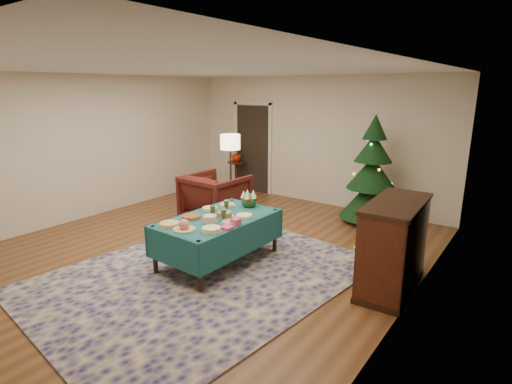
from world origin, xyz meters
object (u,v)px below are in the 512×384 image
Objects in this scene: floor_lamp at (230,147)px; potted_plant at (236,157)px; gift_box at (236,222)px; piano at (393,247)px; armchair at (216,196)px; buffet_table at (218,227)px; side_table at (237,177)px; christmas_tree at (372,175)px.

potted_plant is at bearing 125.17° from floor_lamp.
gift_box is 2.02m from piano.
armchair reaches higher than potted_plant.
buffet_table is at bearing -54.89° from floor_lamp.
floor_lamp is at bearing -54.83° from side_table.
side_table is at bearing 180.00° from potted_plant.
piano is at bearing -29.62° from potted_plant.
floor_lamp is 3.87× the size of potted_plant.
gift_box is 2.12m from armchair.
gift_box is 0.05× the size of christmas_tree.
christmas_tree is (1.08, 3.03, 0.35)m from buffet_table.
piano is at bearing 172.58° from armchair.
potted_plant is at bearing 0.00° from side_table.
potted_plant reaches higher than buffet_table.
piano is (3.59, -1.20, -0.79)m from floor_lamp.
floor_lamp is 2.14× the size of side_table.
gift_box is at bearing -156.24° from piano.
potted_plant is (-2.74, 3.41, 0.12)m from gift_box.
floor_lamp reaches higher than side_table.
side_table reaches higher than buffet_table.
piano is at bearing -18.50° from floor_lamp.
armchair is 2.36m from potted_plant.
christmas_tree reaches higher than buffet_table.
buffet_table is 1.13× the size of floor_lamp.
floor_lamp is at bearing -54.83° from potted_plant.
christmas_tree is at bearing 70.34° from buffet_table.
armchair is 2.89m from christmas_tree.
gift_box is 0.11× the size of armchair.
armchair is 3.48m from piano.
gift_box is at bearing 141.09° from armchair.
side_table is at bearing 125.17° from floor_lamp.
armchair is 1.05m from floor_lamp.
christmas_tree reaches higher than armchair.
floor_lamp reaches higher than buffet_table.
buffet_table is 4.38× the size of potted_plant.
buffet_table is 1.73× the size of armchair.
potted_plant reaches higher than gift_box.
side_table is 0.49m from potted_plant.
potted_plant is 0.30× the size of piano.
buffet_table is at bearing -54.86° from potted_plant.
floor_lamp is (-0.16, 0.63, 0.82)m from armchair.
piano is at bearing 17.52° from buffet_table.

